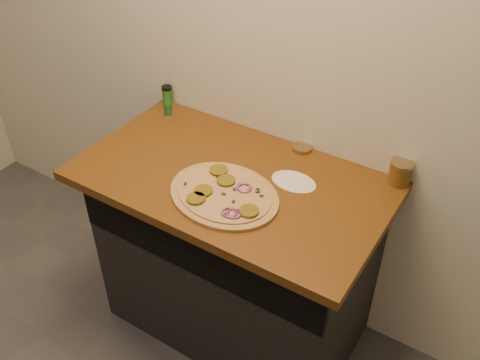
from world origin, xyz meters
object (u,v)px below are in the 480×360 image
Objects in this scene: pizza at (224,194)px; spice_shaker at (167,95)px; chefs_knife at (168,95)px; salsa_jar at (400,172)px.

spice_shaker is (-0.59, 0.42, 0.04)m from pizza.
spice_shaker is at bearing 144.71° from pizza.
salsa_jar is (1.15, -0.06, 0.04)m from chefs_knife.
salsa_jar is at bearing 39.68° from pizza.
pizza is at bearing -140.32° from salsa_jar.
chefs_knife is 2.87× the size of salsa_jar.
pizza is 0.73m from spice_shaker.
chefs_knife is at bearing 127.09° from spice_shaker.
spice_shaker reaches higher than chefs_knife.
salsa_jar is 1.00× the size of spice_shaker.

